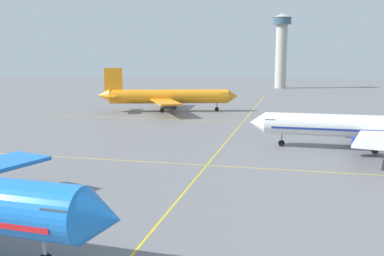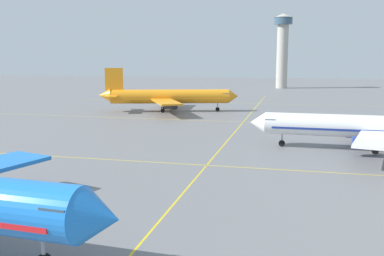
{
  "view_description": "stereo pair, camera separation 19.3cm",
  "coord_description": "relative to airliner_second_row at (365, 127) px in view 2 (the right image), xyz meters",
  "views": [
    {
      "loc": [
        11.25,
        -16.91,
        14.36
      ],
      "look_at": [
        -2.21,
        39.72,
        4.89
      ],
      "focal_mm": 40.64,
      "sensor_mm": 36.0,
      "label": 1
    },
    {
      "loc": [
        11.43,
        -16.86,
        14.36
      ],
      "look_at": [
        -2.21,
        39.72,
        4.89
      ],
      "focal_mm": 40.64,
      "sensor_mm": 36.0,
      "label": 2
    }
  ],
  "objects": [
    {
      "name": "taxiway_markings",
      "position": [
        -21.92,
        5.38,
        -3.73
      ],
      "size": [
        128.29,
        180.2,
        0.01
      ],
      "color": "yellow",
      "rests_on": "ground"
    },
    {
      "name": "airliner_second_row",
      "position": [
        0.0,
        0.0,
        0.0
      ],
      "size": [
        35.05,
        30.33,
        10.93
      ],
      "color": "white",
      "rests_on": "ground"
    },
    {
      "name": "airliner_third_row",
      "position": [
        -43.95,
        40.48,
        0.24
      ],
      "size": [
        36.8,
        31.39,
        11.64
      ],
      "color": "orange",
      "rests_on": "ground"
    },
    {
      "name": "control_tower",
      "position": [
        -17.71,
        139.51,
        16.45
      ],
      "size": [
        8.82,
        8.82,
        34.48
      ],
      "color": "#ADA89E",
      "rests_on": "ground"
    }
  ]
}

